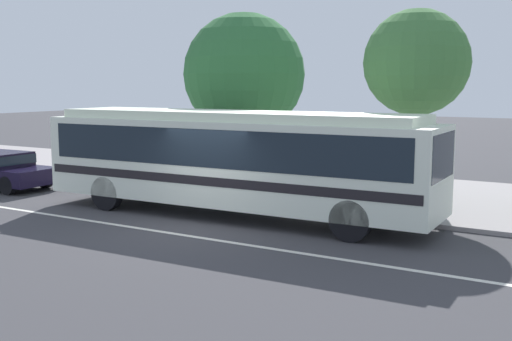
# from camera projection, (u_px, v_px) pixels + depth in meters

# --- Properties ---
(ground_plane) EXTENTS (120.00, 120.00, 0.00)m
(ground_plane) POSITION_uv_depth(u_px,v_px,m) (196.00, 228.00, 16.03)
(ground_plane) COLOR #3B3A3E
(sidewalk_slab) EXTENTS (60.00, 8.00, 0.12)m
(sidewalk_slab) POSITION_uv_depth(u_px,v_px,m) (315.00, 187.00, 22.02)
(sidewalk_slab) COLOR gray
(sidewalk_slab) RESTS_ON ground_plane
(lane_stripe_center) EXTENTS (56.00, 0.16, 0.01)m
(lane_stripe_center) POSITION_uv_depth(u_px,v_px,m) (177.00, 234.00, 15.35)
(lane_stripe_center) COLOR silver
(lane_stripe_center) RESTS_ON ground_plane
(transit_bus) EXTENTS (11.54, 2.76, 2.93)m
(transit_bus) POSITION_uv_depth(u_px,v_px,m) (233.00, 156.00, 17.23)
(transit_bus) COLOR white
(transit_bus) RESTS_ON ground_plane
(pedestrian_waiting_near_sign) EXTENTS (0.38, 0.38, 1.73)m
(pedestrian_waiting_near_sign) POSITION_uv_depth(u_px,v_px,m) (438.00, 176.00, 17.33)
(pedestrian_waiting_near_sign) COLOR navy
(pedestrian_waiting_near_sign) RESTS_ON sidewalk_slab
(bus_stop_sign) EXTENTS (0.15, 0.44, 2.40)m
(bus_stop_sign) POSITION_uv_depth(u_px,v_px,m) (416.00, 160.00, 16.65)
(bus_stop_sign) COLOR gray
(bus_stop_sign) RESTS_ON sidewalk_slab
(street_tree_near_stop) EXTENTS (4.33, 4.33, 6.07)m
(street_tree_near_stop) POSITION_uv_depth(u_px,v_px,m) (244.00, 74.00, 22.09)
(street_tree_near_stop) COLOR brown
(street_tree_near_stop) RESTS_ON sidewalk_slab
(street_tree_mid_block) EXTENTS (3.10, 3.10, 5.73)m
(street_tree_mid_block) POSITION_uv_depth(u_px,v_px,m) (416.00, 63.00, 18.12)
(street_tree_mid_block) COLOR brown
(street_tree_mid_block) RESTS_ON sidewalk_slab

